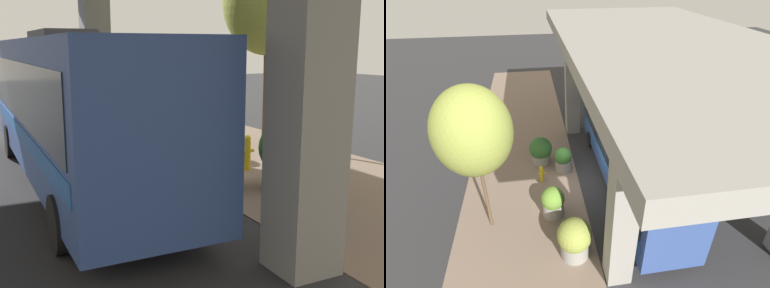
# 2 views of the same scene
# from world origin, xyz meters

# --- Properties ---
(ground_plane) EXTENTS (80.00, 80.00, 0.00)m
(ground_plane) POSITION_xyz_m (0.00, 0.00, 0.00)
(ground_plane) COLOR #2D2D30
(ground_plane) RESTS_ON ground
(sidewalk_strip) EXTENTS (6.00, 40.00, 0.02)m
(sidewalk_strip) POSITION_xyz_m (-3.00, 0.00, 0.01)
(sidewalk_strip) COLOR #7A6656
(sidewalk_strip) RESTS_ON ground
(overpass) EXTENTS (9.40, 19.65, 7.49)m
(overpass) POSITION_xyz_m (4.00, 0.00, 6.56)
(overpass) COLOR gray
(overpass) RESTS_ON ground
(bus) EXTENTS (2.64, 11.65, 3.77)m
(bus) POSITION_xyz_m (2.52, -0.47, 2.04)
(bus) COLOR #334C8C
(bus) RESTS_ON ground
(fire_hydrant) EXTENTS (0.40, 0.19, 1.00)m
(fire_hydrant) POSITION_xyz_m (-1.98, 0.38, 0.50)
(fire_hydrant) COLOR gold
(fire_hydrant) RESTS_ON ground
(planter_front) EXTENTS (1.39, 1.39, 1.83)m
(planter_front) POSITION_xyz_m (-0.94, -4.66, 0.93)
(planter_front) COLOR gray
(planter_front) RESTS_ON ground
(planter_middle) EXTENTS (1.32, 1.32, 1.66)m
(planter_middle) POSITION_xyz_m (-1.91, 2.19, 0.83)
(planter_middle) COLOR gray
(planter_middle) RESTS_ON ground
(planter_back) EXTENTS (0.99, 0.99, 1.46)m
(planter_back) POSITION_xyz_m (-0.70, 1.23, 0.73)
(planter_back) COLOR gray
(planter_back) RESTS_ON ground
(planter_extra) EXTENTS (1.10, 1.10, 1.55)m
(planter_extra) POSITION_xyz_m (-1.59, -2.23, 0.78)
(planter_extra) COLOR gray
(planter_extra) RESTS_ON ground
(street_tree_near) EXTENTS (3.01, 3.01, 6.67)m
(street_tree_near) POSITION_xyz_m (-4.44, -2.44, 4.86)
(street_tree_near) COLOR brown
(street_tree_near) RESTS_ON ground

